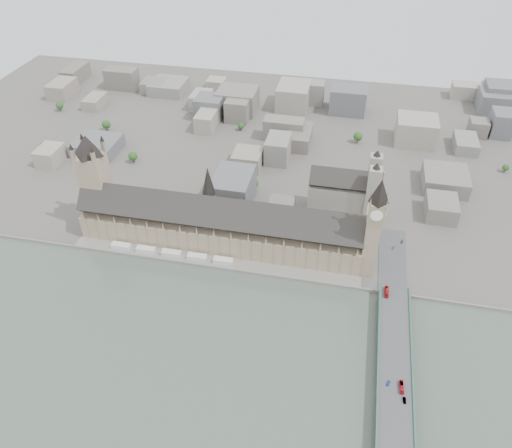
% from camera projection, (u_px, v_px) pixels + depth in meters
% --- Properties ---
extents(ground, '(900.00, 900.00, 0.00)m').
position_uv_depth(ground, '(215.00, 257.00, 464.64)').
color(ground, '#595651').
rests_on(ground, ground).
extents(river_thames, '(600.00, 600.00, 0.00)m').
position_uv_depth(river_thames, '(149.00, 417.00, 338.01)').
color(river_thames, '#455148').
rests_on(river_thames, ground).
extents(embankment_wall, '(600.00, 1.50, 3.00)m').
position_uv_depth(embankment_wall, '(210.00, 267.00, 452.20)').
color(embankment_wall, slate).
rests_on(embankment_wall, ground).
extents(river_terrace, '(270.00, 15.00, 2.00)m').
position_uv_depth(river_terrace, '(213.00, 262.00, 458.26)').
color(river_terrace, slate).
rests_on(river_terrace, ground).
extents(terrace_tents, '(118.00, 7.00, 4.00)m').
position_uv_depth(terrace_tents, '(171.00, 253.00, 463.28)').
color(terrace_tents, white).
rests_on(terrace_tents, river_terrace).
extents(palace_of_westminster, '(265.00, 40.73, 55.44)m').
position_uv_depth(palace_of_westminster, '(219.00, 225.00, 465.68)').
color(palace_of_westminster, gray).
rests_on(palace_of_westminster, ground).
extents(elizabeth_tower, '(17.00, 17.00, 107.50)m').
position_uv_depth(elizabeth_tower, '(375.00, 222.00, 412.33)').
color(elizabeth_tower, gray).
rests_on(elizabeth_tower, ground).
extents(victoria_tower, '(30.00, 30.00, 100.00)m').
position_uv_depth(victoria_tower, '(95.00, 178.00, 470.17)').
color(victoria_tower, gray).
rests_on(victoria_tower, ground).
extents(central_tower, '(13.00, 13.00, 48.00)m').
position_uv_depth(central_tower, '(209.00, 189.00, 450.29)').
color(central_tower, '#84775B').
rests_on(central_tower, ground).
extents(westminster_bridge, '(25.00, 325.00, 10.25)m').
position_uv_depth(westminster_bridge, '(394.00, 360.00, 367.99)').
color(westminster_bridge, '#474749').
rests_on(westminster_bridge, ground).
extents(bridge_parapets, '(25.00, 235.00, 1.15)m').
position_uv_depth(bridge_parapets, '(396.00, 410.00, 330.31)').
color(bridge_parapets, '#36624E').
rests_on(bridge_parapets, westminster_bridge).
extents(westminster_abbey, '(68.00, 36.00, 64.00)m').
position_uv_depth(westminster_abbey, '(345.00, 192.00, 503.97)').
color(westminster_abbey, gray).
rests_on(westminster_abbey, ground).
extents(city_skyline_inland, '(720.00, 360.00, 38.00)m').
position_uv_depth(city_skyline_inland, '(266.00, 121.00, 640.87)').
color(city_skyline_inland, gray).
rests_on(city_skyline_inland, ground).
extents(park_trees, '(110.00, 30.00, 15.00)m').
position_uv_depth(park_trees, '(221.00, 212.00, 507.66)').
color(park_trees, '#244C1B').
rests_on(park_trees, ground).
extents(red_bus_north, '(2.86, 12.22, 3.41)m').
position_uv_depth(red_bus_north, '(387.00, 292.00, 413.47)').
color(red_bus_north, red).
rests_on(red_bus_north, westminster_bridge).
extents(red_bus_south, '(3.00, 10.59, 2.92)m').
position_uv_depth(red_bus_south, '(402.00, 387.00, 342.93)').
color(red_bus_south, red).
rests_on(red_bus_south, westminster_bridge).
extents(car_blue, '(3.01, 4.63, 1.47)m').
position_uv_depth(car_blue, '(388.00, 383.00, 346.20)').
color(car_blue, blue).
rests_on(car_blue, westminster_bridge).
extents(car_silver, '(2.04, 5.00, 1.61)m').
position_uv_depth(car_silver, '(404.00, 400.00, 335.73)').
color(car_silver, gray).
rests_on(car_silver, westminster_bridge).
extents(car_approach, '(3.57, 5.74, 1.55)m').
position_uv_depth(car_approach, '(402.00, 242.00, 465.24)').
color(car_approach, gray).
rests_on(car_approach, westminster_bridge).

